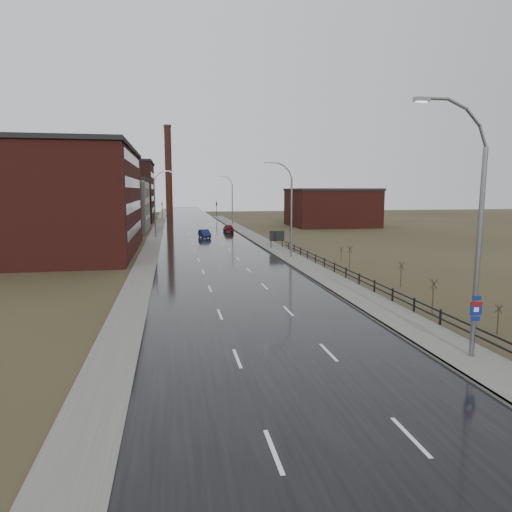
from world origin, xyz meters
name	(u,v)px	position (x,y,z in m)	size (l,w,h in m)	color
ground	(307,391)	(0.00, 0.00, 0.00)	(320.00, 320.00, 0.00)	#2D2819
road	(204,238)	(0.00, 60.00, 0.03)	(14.00, 300.00, 0.06)	black
sidewalk_right	(291,258)	(8.60, 35.00, 0.09)	(3.20, 180.00, 0.18)	#595651
curb_right	(279,259)	(7.08, 35.00, 0.09)	(0.16, 180.00, 0.18)	slate
sidewalk_left	(154,239)	(-8.20, 60.00, 0.06)	(2.40, 260.00, 0.12)	#595651
warehouse_near	(45,201)	(-20.99, 45.00, 6.76)	(22.44, 28.56, 13.50)	#471914
warehouse_mid	(106,205)	(-17.99, 78.00, 5.26)	(16.32, 20.40, 10.50)	slate
warehouse_far	(102,192)	(-22.99, 108.00, 7.76)	(26.52, 24.48, 15.50)	#331611
building_right	(331,207)	(30.30, 82.00, 4.26)	(18.36, 16.32, 8.50)	#471914
smokestack	(168,169)	(-6.00, 150.00, 15.50)	(2.70, 2.70, 30.70)	#331611
streetlight_main	(473,234)	(8.47, 2.00, 6.06)	(3.91, 0.29, 12.11)	slate
streetlight_right_mid	(289,209)	(8.50, 36.00, 5.84)	(3.36, 0.28, 11.35)	slate
streetlight_left	(157,204)	(-7.70, 62.00, 5.84)	(3.36, 0.28, 11.35)	slate
streetlight_right_far	(231,200)	(8.50, 90.00, 5.84)	(3.36, 0.28, 11.35)	slate
guardrail	(362,279)	(10.30, 18.31, 0.71)	(0.10, 53.05, 1.10)	black
shrub_b	(498,318)	(12.77, 5.25, 0.91)	(0.41, 0.44, 1.72)	#382D23
shrub_c	(433,295)	(11.58, 9.93, 1.23)	(0.55, 0.58, 2.32)	#382D23
shrub_d	(401,274)	(13.58, 17.98, 1.13)	(0.51, 0.54, 2.14)	#382D23
shrub_e	(350,257)	(12.65, 26.98, 1.29)	(0.58, 0.61, 2.44)	#382D23
shrub_f	(341,253)	(13.91, 32.62, 0.86)	(0.39, 0.41, 1.62)	#382D23
billboard	(277,237)	(9.10, 44.84, 1.69)	(2.11, 0.17, 2.49)	black
traffic_light_left	(162,202)	(-8.00, 120.00, 4.60)	(0.58, 2.73, 5.30)	black
traffic_light_right	(217,202)	(8.00, 120.00, 4.60)	(0.58, 2.73, 5.30)	black
car_near	(204,234)	(0.19, 61.23, 0.69)	(1.46, 4.17, 1.38)	#0C1740
car_far	(228,228)	(5.50, 70.86, 0.77)	(1.82, 4.51, 1.54)	#4A0C14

